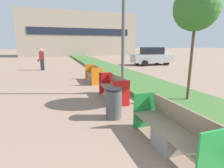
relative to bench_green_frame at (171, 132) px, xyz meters
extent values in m
cube|color=#426B33|center=(2.26, 8.65, -0.28)|extent=(2.80, 120.00, 0.18)
cube|color=tan|center=(3.06, 33.16, 3.62)|extent=(21.48, 6.20, 7.99)
cube|color=#1E2333|center=(3.06, 30.01, 4.02)|extent=(18.04, 0.08, 1.20)
cube|color=gray|center=(-0.04, 0.00, -0.16)|extent=(0.52, 0.60, 0.42)
cube|color=gray|center=(-0.04, 0.00, 0.07)|extent=(0.58, 2.06, 0.05)
cube|color=gray|center=(0.23, 0.00, 0.33)|extent=(0.14, 1.98, 0.48)
cube|color=#238C3D|center=(-0.04, -1.05, 0.10)|extent=(0.62, 0.04, 0.94)
cube|color=#238C3D|center=(-0.04, 1.05, 0.10)|extent=(0.62, 0.04, 0.94)
cube|color=gray|center=(-0.04, 3.63, -0.16)|extent=(0.52, 0.60, 0.42)
cube|color=gray|center=(-0.04, 3.63, 0.07)|extent=(0.58, 1.85, 0.05)
cube|color=gray|center=(0.23, 3.63, 0.33)|extent=(0.14, 1.78, 0.48)
cube|color=red|center=(-0.04, 2.68, 0.10)|extent=(0.62, 0.04, 0.94)
cube|color=red|center=(-0.04, 4.58, 0.10)|extent=(0.62, 0.04, 0.94)
cube|color=gray|center=(-0.04, 7.11, -0.16)|extent=(0.52, 0.60, 0.42)
cube|color=gray|center=(-0.04, 7.11, 0.07)|extent=(0.58, 1.83, 0.05)
cube|color=gray|center=(0.23, 7.11, 0.33)|extent=(0.14, 1.75, 0.48)
cube|color=orange|center=(-0.04, 6.17, 0.10)|extent=(0.62, 0.04, 0.94)
cube|color=orange|center=(-0.04, 8.04, 0.10)|extent=(0.62, 0.04, 0.94)
cylinder|color=#4C4F51|center=(-0.61, 1.87, 0.06)|extent=(0.47, 0.47, 0.86)
cylinder|color=black|center=(-0.61, 1.87, 0.51)|extent=(0.49, 0.49, 0.05)
cylinder|color=#56595B|center=(0.61, 4.18, 3.22)|extent=(0.14, 0.14, 7.17)
cylinder|color=brown|center=(2.39, 2.19, 1.09)|extent=(0.10, 0.10, 2.92)
sphere|color=#38702D|center=(2.39, 2.19, 2.96)|extent=(1.50, 1.50, 1.50)
cube|color=#232633|center=(-3.09, 13.16, 0.07)|extent=(0.30, 0.22, 0.87)
cube|color=maroon|center=(-3.09, 13.16, 0.86)|extent=(0.38, 0.24, 0.71)
sphere|color=tan|center=(-3.09, 13.16, 1.33)|extent=(0.24, 0.24, 0.24)
cube|color=#232328|center=(-3.37, 13.16, 0.46)|extent=(0.12, 0.20, 0.18)
cube|color=#B7BABF|center=(7.76, 13.59, 0.35)|extent=(4.37, 2.23, 0.84)
cube|color=black|center=(7.76, 13.59, 1.13)|extent=(2.26, 1.78, 0.72)
cylinder|color=black|center=(9.02, 12.69, -0.07)|extent=(0.60, 0.20, 0.60)
cylinder|color=black|center=(9.02, 14.49, -0.07)|extent=(0.60, 0.20, 0.60)
cylinder|color=black|center=(6.50, 12.69, -0.07)|extent=(0.60, 0.20, 0.60)
cylinder|color=black|center=(6.50, 14.49, -0.07)|extent=(0.60, 0.20, 0.60)
camera|label=1|loc=(-2.23, -2.76, 1.79)|focal=28.00mm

